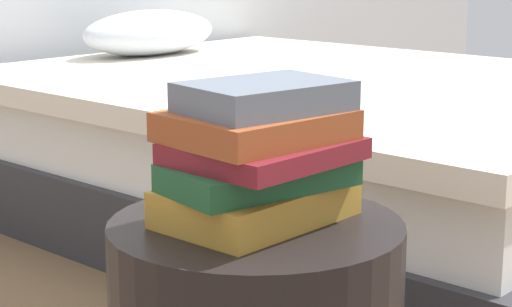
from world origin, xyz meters
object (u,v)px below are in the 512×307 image
object	(u,v)px
book_ochre	(256,203)
book_rust	(255,126)
book_forest	(257,175)
book_maroon	(264,151)
book_slate	(265,96)
bed	(322,148)

from	to	relation	value
book_ochre	book_rust	distance (m)	0.12
book_forest	book_rust	size ratio (longest dim) A/B	1.11
book_maroon	book_slate	xyz separation A→B (m)	(0.00, 0.00, 0.08)
bed	book_slate	distance (m)	1.49
book_forest	book_maroon	bearing A→B (deg)	-24.19
book_maroon	book_rust	bearing A→B (deg)	115.99
book_ochre	book_forest	size ratio (longest dim) A/B	1.01
book_maroon	book_slate	distance (m)	0.08
book_slate	bed	bearing A→B (deg)	43.90
book_ochre	book_rust	world-z (taller)	book_rust
book_slate	book_rust	bearing A→B (deg)	147.87
book_forest	book_maroon	distance (m)	0.04
bed	book_ochre	world-z (taller)	bed
bed	book_rust	distance (m)	1.48
book_forest	book_rust	xyz separation A→B (m)	(0.00, 0.01, 0.07)
book_rust	book_slate	world-z (taller)	book_slate
bed	book_maroon	distance (m)	1.48
book_forest	book_slate	world-z (taller)	book_slate
bed	book_slate	bearing A→B (deg)	-145.52
book_forest	book_ochre	bearing A→B (deg)	55.89
bed	book_ochre	size ratio (longest dim) A/B	7.54
bed	book_rust	world-z (taller)	bed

